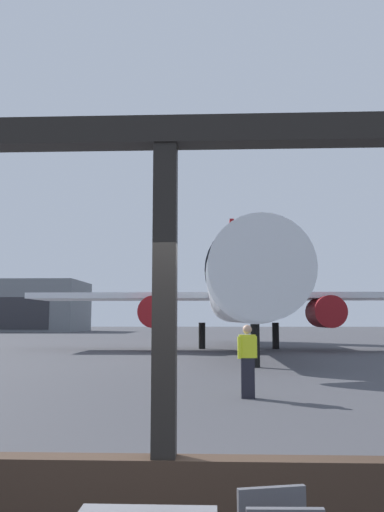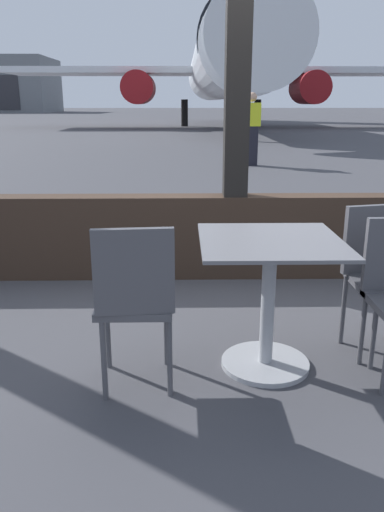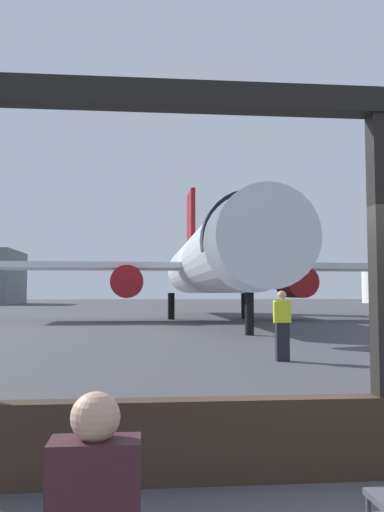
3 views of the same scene
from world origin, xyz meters
TOP-DOWN VIEW (x-y plane):
  - ground_plane at (0.00, 40.00)m, footprint 220.00×220.00m
  - window_frame at (0.00, 0.00)m, footprint 7.63×0.24m
  - airplane at (2.08, 28.32)m, footprint 26.30×31.27m
  - ground_crew_worker at (1.23, 8.32)m, footprint 0.49×0.36m
  - distant_hangar at (-33.03, 82.76)m, footprint 22.62×13.98m

SIDE VIEW (x-z plane):
  - ground_plane at x=0.00m, z-range 0.00..0.00m
  - ground_crew_worker at x=1.23m, z-range 0.03..1.77m
  - window_frame at x=0.00m, z-range -0.57..3.05m
  - airplane at x=2.08m, z-range -1.66..8.95m
  - distant_hangar at x=-33.03m, z-range 0.00..8.42m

